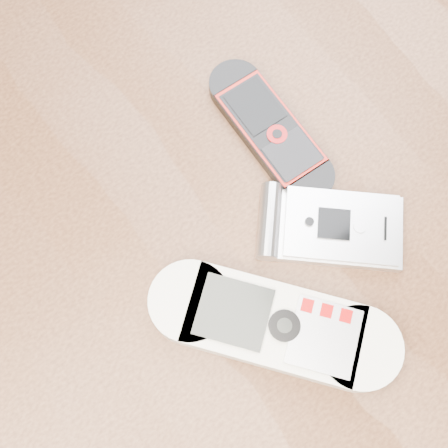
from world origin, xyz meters
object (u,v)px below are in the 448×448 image
(nokia_white, at_px, (274,325))
(motorola_razr, at_px, (337,227))
(nokia_black_red, at_px, (270,130))
(table, at_px, (220,266))

(nokia_white, xyz_separation_m, motorola_razr, (0.08, 0.03, -0.00))
(nokia_white, bearing_deg, nokia_black_red, 14.98)
(table, relative_size, motorola_razr, 10.92)
(motorola_razr, bearing_deg, nokia_white, 151.70)
(table, xyz_separation_m, nokia_white, (-0.01, -0.08, 0.12))
(table, xyz_separation_m, nokia_black_red, (0.08, 0.04, 0.11))
(table, distance_m, nokia_white, 0.14)
(table, height_order, nokia_black_red, nokia_black_red)
(nokia_black_red, bearing_deg, motorola_razr, -93.70)
(nokia_white, distance_m, nokia_black_red, 0.15)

